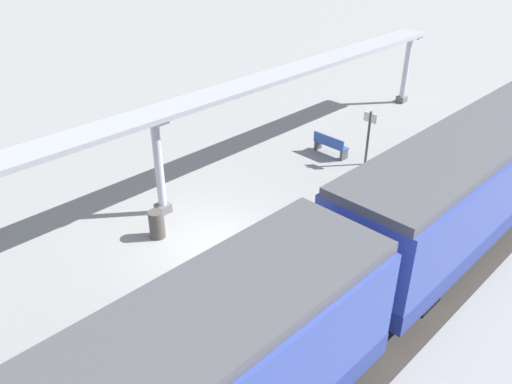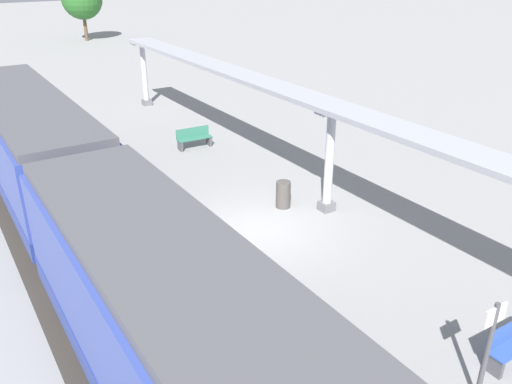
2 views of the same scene
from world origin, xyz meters
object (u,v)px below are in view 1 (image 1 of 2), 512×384
Objects in this scene: canopy_pillar_second at (159,166)px; passenger_waiting_near_edge at (454,135)px; canopy_pillar_nearest at (406,69)px; platform_info_sign at (369,133)px; train_near_carriage at (468,184)px; bench_mid_platform at (330,145)px; trash_bin at (157,224)px.

passenger_waiting_near_edge is (-4.83, -10.60, -0.71)m from canopy_pillar_second.
platform_info_sign is at bearing 110.75° from canopy_pillar_nearest.
train_near_carriage is 5.12× the size of platform_info_sign.
bench_mid_platform is 0.69× the size of platform_info_sign.
bench_mid_platform is at bearing 99.17° from canopy_pillar_nearest.
canopy_pillar_nearest is 7.76m from bench_mid_platform.
passenger_waiting_near_edge is at bearing -114.51° from canopy_pillar_second.
trash_bin is (-1.04, 0.97, -1.27)m from canopy_pillar_second.
bench_mid_platform is at bearing -15.77° from train_near_carriage.
platform_info_sign is (4.83, -2.11, -0.50)m from train_near_carriage.
train_near_carriage is 12.03m from canopy_pillar_nearest.
canopy_pillar_nearest reaches higher than platform_info_sign.
canopy_pillar_nearest reaches higher than trash_bin.
train_near_carriage is 9.43m from canopy_pillar_second.
trash_bin is at bearing 71.87° from passenger_waiting_near_edge.
canopy_pillar_nearest is (7.57, -9.35, -0.11)m from train_near_carriage.
passenger_waiting_near_edge is (-2.09, -2.87, -0.33)m from platform_info_sign.
platform_info_sign is at bearing -101.05° from trash_bin.
train_near_carriage is at bearing -134.70° from trash_bin.
canopy_pillar_nearest is at bearing -69.25° from platform_info_sign.
passenger_waiting_near_edge reaches higher than trash_bin.
bench_mid_platform is at bearing 11.75° from platform_info_sign.
canopy_pillar_second is at bearing -43.04° from trash_bin.
train_near_carriage is 6.74m from bench_mid_platform.
platform_info_sign is (-1.70, -8.70, 0.88)m from trash_bin.
train_near_carriage is at bearing -143.41° from canopy_pillar_second.
canopy_pillar_second reaches higher than passenger_waiting_near_edge.
platform_info_sign is at bearing -109.53° from canopy_pillar_second.
train_near_carriage is at bearing 164.23° from bench_mid_platform.
bench_mid_platform is at bearing -91.21° from trash_bin.
canopy_pillar_second is 1.53× the size of platform_info_sign.
train_near_carriage is 7.47× the size of bench_mid_platform.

